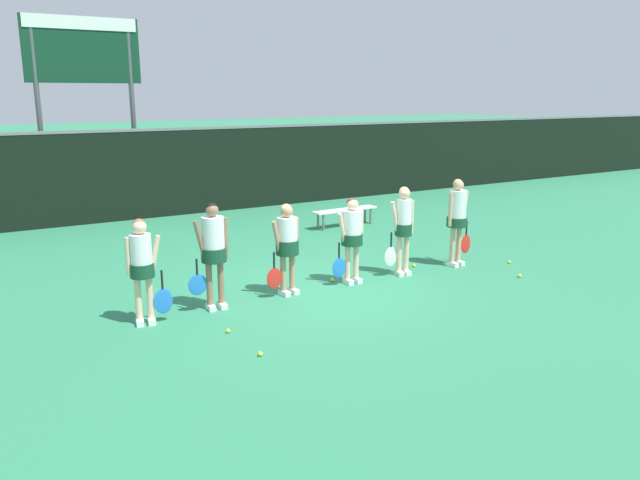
% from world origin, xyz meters
% --- Properties ---
extents(ground_plane, '(140.00, 140.00, 0.00)m').
position_xyz_m(ground_plane, '(0.00, 0.00, 0.00)').
color(ground_plane, '#2D7F56').
extents(fence_windscreen, '(60.00, 0.08, 2.51)m').
position_xyz_m(fence_windscreen, '(0.00, 8.13, 1.27)').
color(fence_windscreen, black).
rests_on(fence_windscreen, ground_plane).
extents(scoreboard, '(3.03, 0.15, 5.45)m').
position_xyz_m(scoreboard, '(-1.99, 9.18, 4.15)').
color(scoreboard, '#515156').
rests_on(scoreboard, ground_plane).
extents(bench_courtside, '(1.89, 0.45, 0.47)m').
position_xyz_m(bench_courtside, '(3.38, 4.35, 0.40)').
color(bench_courtside, silver).
rests_on(bench_courtside, ground_plane).
extents(player_0, '(0.64, 0.36, 1.64)m').
position_xyz_m(player_0, '(-3.15, -0.10, 0.96)').
color(player_0, beige).
rests_on(player_0, ground_plane).
extents(player_1, '(0.70, 0.41, 1.75)m').
position_xyz_m(player_1, '(-1.98, -0.00, 1.05)').
color(player_1, '#8C664C').
rests_on(player_1, ground_plane).
extents(player_2, '(0.68, 0.40, 1.61)m').
position_xyz_m(player_2, '(-0.62, 0.05, 0.95)').
color(player_2, tan).
rests_on(player_2, ground_plane).
extents(player_3, '(0.67, 0.40, 1.60)m').
position_xyz_m(player_3, '(0.72, 0.04, 0.95)').
color(player_3, beige).
rests_on(player_3, ground_plane).
extents(player_4, '(0.62, 0.34, 1.73)m').
position_xyz_m(player_4, '(1.86, -0.01, 1.01)').
color(player_4, beige).
rests_on(player_4, ground_plane).
extents(player_5, '(0.67, 0.41, 1.78)m').
position_xyz_m(player_5, '(3.22, -0.04, 1.07)').
color(player_5, tan).
rests_on(player_5, ground_plane).
extents(tennis_ball_0, '(0.07, 0.07, 0.07)m').
position_xyz_m(tennis_ball_0, '(3.68, -1.33, 0.04)').
color(tennis_ball_0, '#CCE033').
rests_on(tennis_ball_0, ground_plane).
extents(tennis_ball_1, '(0.06, 0.06, 0.06)m').
position_xyz_m(tennis_ball_1, '(-2.22, -1.11, 0.03)').
color(tennis_ball_1, '#CCE033').
rests_on(tennis_ball_1, ground_plane).
extents(tennis_ball_2, '(0.07, 0.07, 0.07)m').
position_xyz_m(tennis_ball_2, '(-2.18, -2.11, 0.03)').
color(tennis_ball_2, '#CCE033').
rests_on(tennis_ball_2, ground_plane).
extents(tennis_ball_3, '(0.07, 0.07, 0.07)m').
position_xyz_m(tennis_ball_3, '(2.41, 0.28, 0.04)').
color(tennis_ball_3, '#CCE033').
rests_on(tennis_ball_3, ground_plane).
extents(tennis_ball_4, '(0.07, 0.07, 0.07)m').
position_xyz_m(tennis_ball_4, '(4.28, -0.52, 0.03)').
color(tennis_ball_4, '#CCE033').
rests_on(tennis_ball_4, ground_plane).
extents(tennis_ball_5, '(0.07, 0.07, 0.07)m').
position_xyz_m(tennis_ball_5, '(0.46, 0.28, 0.04)').
color(tennis_ball_5, '#CCE033').
rests_on(tennis_ball_5, ground_plane).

